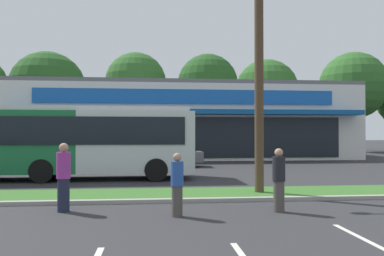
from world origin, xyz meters
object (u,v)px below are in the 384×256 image
city_bus (68,140)px  car_1 (165,155)px  utility_pole (255,42)px  pedestrian_far (177,185)px  pedestrian_near_bench (279,180)px  pedestrian_by_pole (64,177)px

city_bus → car_1: (4.53, 6.24, -1.03)m
utility_pole → city_bus: bearing=143.8°
pedestrian_far → utility_pole: bearing=-176.3°
car_1 → pedestrian_near_bench: bearing=-79.8°
pedestrian_by_pole → pedestrian_far: bearing=110.2°
utility_pole → pedestrian_near_bench: size_ratio=5.72×
city_bus → pedestrian_near_bench: size_ratio=6.75×
car_1 → utility_pole: bearing=-77.1°
car_1 → pedestrian_far: (-0.15, -14.50, 0.06)m
pedestrian_near_bench → city_bus: bearing=142.9°
city_bus → utility_pole: bearing=-36.7°
utility_pole → pedestrian_by_pole: (-5.72, -2.14, -4.21)m
pedestrian_near_bench → pedestrian_far: bearing=-162.3°
city_bus → car_1: city_bus is taller
utility_pole → pedestrian_far: size_ratio=6.05×
pedestrian_near_bench → pedestrian_by_pole: bearing=-174.7°
car_1 → pedestrian_near_bench: pedestrian_near_bench is taller
city_bus → pedestrian_far: 9.41m
car_1 → pedestrian_by_pole: size_ratio=2.49×
city_bus → pedestrian_near_bench: (7.09, -7.96, -0.92)m
pedestrian_near_bench → pedestrian_by_pole: 5.68m
pedestrian_by_pole → pedestrian_far: size_ratio=1.15×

